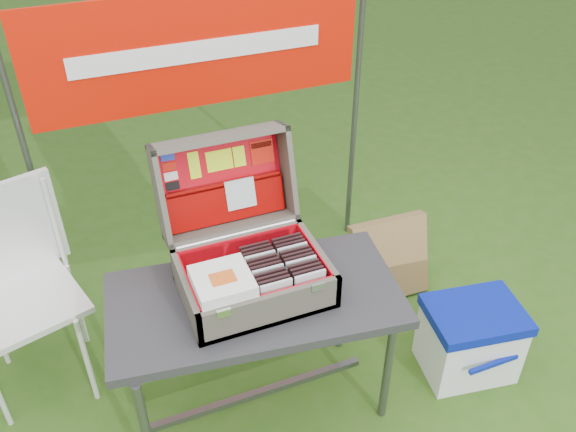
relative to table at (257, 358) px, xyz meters
name	(u,v)px	position (x,y,z in m)	size (l,w,h in m)	color
ground	(287,408)	(0.12, -0.04, -0.35)	(80.00, 80.00, 0.00)	#2C5514
table	(257,358)	(0.00, 0.00, 0.00)	(1.13, 0.56, 0.71)	#2D2D2F
table_top	(255,300)	(0.00, 0.00, 0.33)	(1.13, 0.56, 0.04)	#2D2D2F
table_leg_fr	(388,364)	(0.50, -0.22, -0.02)	(0.04, 0.04, 0.67)	#59595B
table_leg_bl	(128,357)	(-0.50, 0.22, -0.02)	(0.04, 0.04, 0.67)	#59595B
table_leg_br	(342,296)	(0.50, 0.22, -0.02)	(0.04, 0.04, 0.67)	#59595B
table_brace	(259,393)	(0.00, 0.00, -0.23)	(0.98, 0.03, 0.03)	#59595B
suitcase	(247,233)	(0.01, 0.08, 0.60)	(0.55, 0.55, 0.50)	#60594B
suitcase_base_bottom	(255,291)	(0.01, 0.02, 0.36)	(0.55, 0.39, 0.02)	#60594B
suitcase_base_wall_front	(271,311)	(0.01, -0.17, 0.43)	(0.55, 0.02, 0.15)	#60594B
suitcase_base_wall_back	(239,250)	(0.01, 0.20, 0.43)	(0.55, 0.02, 0.15)	#60594B
suitcase_base_wall_left	(187,296)	(-0.26, 0.02, 0.43)	(0.02, 0.39, 0.15)	#60594B
suitcase_base_wall_right	(317,262)	(0.27, 0.02, 0.43)	(0.02, 0.39, 0.15)	#60594B
suitcase_liner_floor	(255,288)	(0.01, 0.02, 0.38)	(0.51, 0.35, 0.01)	red
suitcase_latch_left	(224,313)	(-0.17, -0.18, 0.49)	(0.05, 0.01, 0.03)	silver
suitcase_latch_right	(318,287)	(0.18, -0.18, 0.49)	(0.05, 0.01, 0.03)	silver
suitcase_hinge	(237,234)	(0.01, 0.21, 0.50)	(0.02, 0.02, 0.49)	silver
suitcase_lid_back	(221,179)	(0.01, 0.40, 0.65)	(0.55, 0.39, 0.02)	#60594B
suitcase_lid_rim_far	(218,138)	(0.01, 0.40, 0.84)	(0.55, 0.02, 0.15)	#60594B
suitcase_lid_rim_near	(232,226)	(0.01, 0.29, 0.49)	(0.55, 0.02, 0.15)	#60594B
suitcase_lid_rim_left	(160,197)	(-0.26, 0.34, 0.67)	(0.02, 0.39, 0.15)	#60594B
suitcase_lid_rim_right	(287,170)	(0.27, 0.34, 0.67)	(0.02, 0.39, 0.15)	#60594B
suitcase_lid_liner	(222,180)	(0.01, 0.39, 0.65)	(0.50, 0.35, 0.01)	red
suitcase_liner_wall_front	(270,306)	(0.01, -0.15, 0.44)	(0.51, 0.01, 0.13)	red
suitcase_liner_wall_back	(240,250)	(0.01, 0.19, 0.44)	(0.51, 0.01, 0.13)	red
suitcase_liner_wall_left	(190,293)	(-0.24, 0.02, 0.44)	(0.01, 0.35, 0.13)	red
suitcase_liner_wall_right	(314,261)	(0.26, 0.02, 0.44)	(0.01, 0.35, 0.13)	red
suitcase_lid_pocket	(227,202)	(0.01, 0.34, 0.57)	(0.49, 0.16, 0.03)	#870100
suitcase_pocket_edge	(224,185)	(0.01, 0.36, 0.65)	(0.48, 0.02, 0.02)	#870100
suitcase_pocket_cd	(241,194)	(0.07, 0.33, 0.60)	(0.12, 0.12, 0.01)	silver
lid_sticker_cc_a	(167,157)	(-0.19, 0.42, 0.79)	(0.05, 0.03, 0.00)	#1933B2
lid_sticker_cc_b	(169,166)	(-0.19, 0.41, 0.75)	(0.05, 0.03, 0.00)	red
lid_sticker_cc_c	(171,176)	(-0.19, 0.40, 0.71)	(0.05, 0.03, 0.00)	white
lid_sticker_cc_d	(173,186)	(-0.19, 0.39, 0.67)	(0.05, 0.03, 0.00)	black
lid_card_neon_tall	(194,165)	(-0.10, 0.41, 0.73)	(0.04, 0.11, 0.00)	#CBEC18
lid_card_neon_main	(219,160)	(0.01, 0.41, 0.73)	(0.11, 0.08, 0.00)	#CBEC18
lid_card_neon_small	(239,156)	(0.09, 0.41, 0.73)	(0.05, 0.08, 0.00)	#CBEC18
lid_sticker_band	(262,152)	(0.19, 0.41, 0.73)	(0.10, 0.10, 0.00)	red
lid_sticker_band_bar	(261,145)	(0.19, 0.42, 0.76)	(0.09, 0.02, 0.00)	black
cd_left_0	(276,297)	(0.04, -0.13, 0.45)	(0.12, 0.01, 0.14)	silver
cd_left_1	(274,293)	(0.04, -0.11, 0.45)	(0.12, 0.01, 0.14)	black
cd_left_2	(272,289)	(0.04, -0.09, 0.45)	(0.12, 0.01, 0.14)	black
cd_left_3	(270,286)	(0.04, -0.07, 0.45)	(0.12, 0.01, 0.14)	black
cd_left_4	(268,282)	(0.04, -0.05, 0.45)	(0.12, 0.01, 0.14)	silver
cd_left_5	(266,278)	(0.04, -0.02, 0.45)	(0.12, 0.01, 0.14)	black
cd_left_6	(264,275)	(0.04, 0.00, 0.45)	(0.12, 0.01, 0.14)	black
cd_left_7	(262,271)	(0.04, 0.02, 0.45)	(0.12, 0.01, 0.14)	black
cd_left_8	(260,268)	(0.04, 0.04, 0.45)	(0.12, 0.01, 0.14)	silver
cd_left_9	(258,265)	(0.04, 0.06, 0.45)	(0.12, 0.01, 0.14)	black
cd_left_10	(257,261)	(0.04, 0.08, 0.45)	(0.12, 0.01, 0.14)	black
cd_left_11	(255,258)	(0.04, 0.11, 0.45)	(0.12, 0.01, 0.14)	black
cd_right_0	(310,288)	(0.17, -0.13, 0.45)	(0.12, 0.01, 0.14)	silver
cd_right_1	(308,284)	(0.17, -0.11, 0.45)	(0.12, 0.01, 0.14)	black
cd_right_2	(305,280)	(0.17, -0.09, 0.45)	(0.12, 0.01, 0.14)	black
cd_right_3	(303,277)	(0.17, -0.07, 0.45)	(0.12, 0.01, 0.14)	black
cd_right_4	(301,273)	(0.17, -0.05, 0.45)	(0.12, 0.01, 0.14)	silver
cd_right_5	(299,270)	(0.17, -0.02, 0.45)	(0.12, 0.01, 0.14)	black
cd_right_6	(297,266)	(0.17, 0.00, 0.45)	(0.12, 0.01, 0.14)	black
cd_right_7	(294,263)	(0.17, 0.02, 0.45)	(0.12, 0.01, 0.14)	black
cd_right_8	(292,260)	(0.17, 0.04, 0.45)	(0.12, 0.01, 0.14)	silver
cd_right_9	(290,256)	(0.17, 0.06, 0.45)	(0.12, 0.01, 0.14)	black
cd_right_10	(288,253)	(0.17, 0.08, 0.45)	(0.12, 0.01, 0.14)	black
cd_right_11	(286,250)	(0.17, 0.11, 0.45)	(0.12, 0.01, 0.14)	black
songbook_0	(223,285)	(-0.13, -0.06, 0.50)	(0.21, 0.21, 0.01)	white
songbook_1	(223,284)	(-0.13, -0.06, 0.51)	(0.21, 0.21, 0.01)	white
songbook_2	(223,283)	(-0.13, -0.06, 0.51)	(0.21, 0.21, 0.01)	white
songbook_3	(222,282)	(-0.13, -0.06, 0.52)	(0.21, 0.21, 0.01)	white
songbook_4	(222,281)	(-0.13, -0.06, 0.52)	(0.21, 0.21, 0.01)	white
songbook_5	(222,280)	(-0.13, -0.06, 0.53)	(0.21, 0.21, 0.01)	white
songbook_6	(222,279)	(-0.13, -0.06, 0.53)	(0.21, 0.21, 0.01)	white
songbook_7	(222,278)	(-0.13, -0.06, 0.54)	(0.21, 0.21, 0.01)	white
songbook_8	(222,277)	(-0.13, -0.06, 0.54)	(0.21, 0.21, 0.01)	white
songbook_graphic	(223,278)	(-0.13, -0.07, 0.55)	(0.09, 0.07, 0.00)	#D85919
cooler	(470,339)	(1.01, -0.13, -0.16)	(0.43, 0.33, 0.38)	white
cooler_body	(469,343)	(1.01, -0.13, -0.19)	(0.41, 0.31, 0.33)	white
cooler_lid	(476,314)	(1.01, -0.13, 0.00)	(0.43, 0.33, 0.05)	#081997
cooler_handle	(493,364)	(1.01, -0.31, -0.15)	(0.26, 0.02, 0.02)	#081997
chair	(26,305)	(-0.86, 0.54, 0.13)	(0.44, 0.49, 0.97)	silver
chair_seat	(25,303)	(-0.86, 0.54, 0.15)	(0.44, 0.44, 0.03)	silver
chair_backrest	(9,231)	(-0.86, 0.75, 0.39)	(0.44, 0.03, 0.46)	silver
chair_leg_fr	(87,361)	(-0.67, 0.35, -0.10)	(0.02, 0.02, 0.50)	silver
chair_leg_br	(77,305)	(-0.67, 0.72, -0.10)	(0.02, 0.02, 0.50)	silver
chair_upright_right	(55,223)	(-0.67, 0.75, 0.38)	(0.02, 0.02, 0.46)	silver
cardboard_box	(389,259)	(0.92, 0.49, -0.13)	(0.43, 0.07, 0.45)	olive
banner_post_left	(30,168)	(-0.73, 1.06, 0.50)	(0.03, 0.03, 1.70)	#59595B
banner_post_right	(355,108)	(0.97, 1.06, 0.50)	(0.03, 0.03, 1.70)	#59595B
banner	(199,50)	(0.12, 1.05, 0.95)	(1.60, 0.01, 0.55)	#C41102
banner_text	(200,51)	(0.12, 1.04, 0.95)	(1.20, 0.00, 0.10)	white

